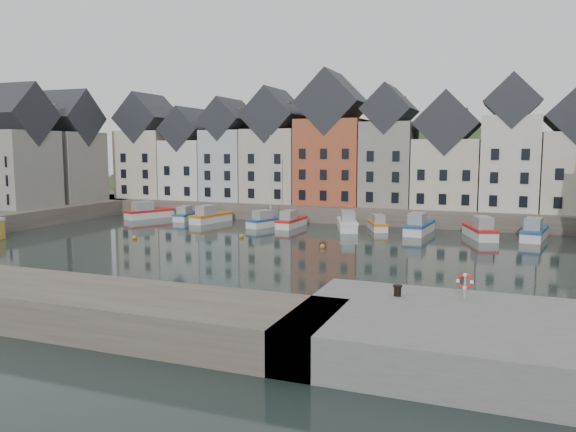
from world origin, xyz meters
The scene contains 19 objects.
ground centered at (0.00, 0.00, 0.00)m, with size 260.00×260.00×0.00m, color black.
far_quay centered at (0.00, 30.00, 1.00)m, with size 90.00×16.00×2.00m, color #52473F.
near_quay centered at (22.00, -20.00, 1.00)m, with size 18.00×10.00×2.00m, color #60605E.
hillside centered at (0.02, 56.00, -17.96)m, with size 153.60×70.40×64.00m.
far_terrace centered at (3.21, 28.00, 8.88)m, with size 72.37×8.16×17.78m.
left_terrace centered at (-36.00, 13.50, 8.88)m, with size 7.65×17.00×15.69m.
mooring_buoys centered at (-4.00, 5.33, 0.15)m, with size 20.50×5.50×0.50m.
boat_a centered at (-23.24, 18.66, 0.77)m, with size 4.63×6.97×2.57m.
boat_b centered at (-17.30, 18.87, 0.63)m, with size 2.36×5.68×2.12m.
boat_c centered at (-13.15, 17.74, 0.75)m, with size 3.22×6.79×2.51m.
boat_d centered at (-4.86, 16.80, 0.73)m, with size 3.73×6.16×11.27m.
boat_e centered at (-1.92, 17.41, 0.69)m, with size 2.07×6.09×2.32m.
boat_f centered at (5.06, 17.54, 0.76)m, with size 4.12×6.96×2.56m.
boat_g centered at (8.33, 18.84, 0.61)m, with size 3.53×5.58×2.05m.
boat_h centered at (13.25, 17.64, 0.79)m, with size 2.73×7.05×2.65m.
boat_i centered at (19.75, 16.86, 0.78)m, with size 4.11×7.11×2.61m.
boat_j centered at (25.03, 17.77, 0.77)m, with size 3.17×6.99×2.59m.
mooring_bollard centered at (17.09, -17.57, 2.31)m, with size 0.48×0.48×0.56m.
life_ring_post centered at (20.28, -16.92, 2.86)m, with size 0.80×0.17×1.30m.
Camera 1 is at (21.85, -45.32, 9.36)m, focal length 35.00 mm.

